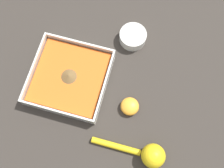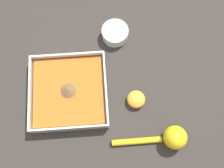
% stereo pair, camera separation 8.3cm
% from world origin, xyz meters
% --- Properties ---
extents(ground_plane, '(4.00, 4.00, 0.00)m').
position_xyz_m(ground_plane, '(0.00, 0.00, 0.00)').
color(ground_plane, '#332D28').
extents(square_dish, '(0.24, 0.24, 0.05)m').
position_xyz_m(square_dish, '(0.01, 0.01, 0.02)').
color(square_dish, silver).
rests_on(square_dish, ground_plane).
extents(spice_bowl, '(0.09, 0.09, 0.04)m').
position_xyz_m(spice_bowl, '(0.20, -0.16, 0.02)').
color(spice_bowl, silver).
rests_on(spice_bowl, ground_plane).
extents(lemon_squeezer, '(0.07, 0.22, 0.07)m').
position_xyz_m(lemon_squeezer, '(-0.16, -0.29, 0.03)').
color(lemon_squeezer, yellow).
rests_on(lemon_squeezer, ground_plane).
extents(lemon_half, '(0.06, 0.06, 0.03)m').
position_xyz_m(lemon_half, '(-0.03, -0.21, 0.02)').
color(lemon_half, orange).
rests_on(lemon_half, ground_plane).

